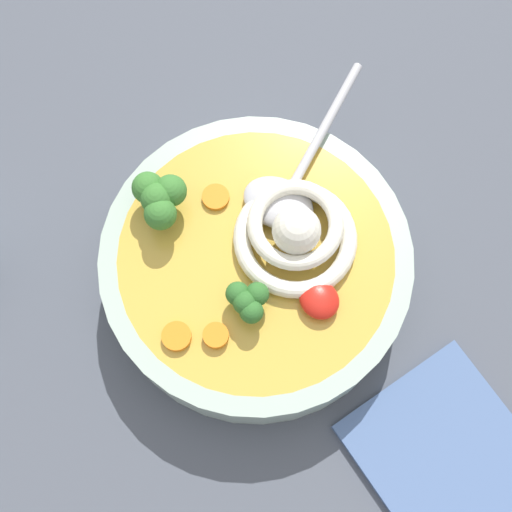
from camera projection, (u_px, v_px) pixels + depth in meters
table_slab at (212, 284)px, 62.93cm from camera, size 93.26×93.26×3.94cm
soup_bowl at (256, 267)px, 58.22cm from camera, size 25.55×25.55×5.88cm
noodle_pile at (296, 233)px, 54.69cm from camera, size 11.00×10.78×4.42cm
soup_spoon at (289, 193)px, 56.43cm from camera, size 10.61×16.95×1.60cm
chili_sauce_dollop at (319, 299)px, 53.59cm from camera, size 3.35×3.01×1.51cm
broccoli_floret_beside_noodles at (159, 198)px, 54.40cm from camera, size 5.09×4.38×4.03cm
broccoli_floret_right at (249, 300)px, 52.48cm from camera, size 3.67×3.15×2.90cm
carrot_slice_left at (177, 336)px, 53.10cm from camera, size 2.31×2.31×0.63cm
carrot_slice_far at (216, 197)px, 56.92cm from camera, size 2.27×2.27×0.46cm
carrot_slice_front at (216, 336)px, 53.05cm from camera, size 2.02×2.02×0.77cm
folded_napkin at (458, 472)px, 55.45cm from camera, size 17.75×13.65×0.80cm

